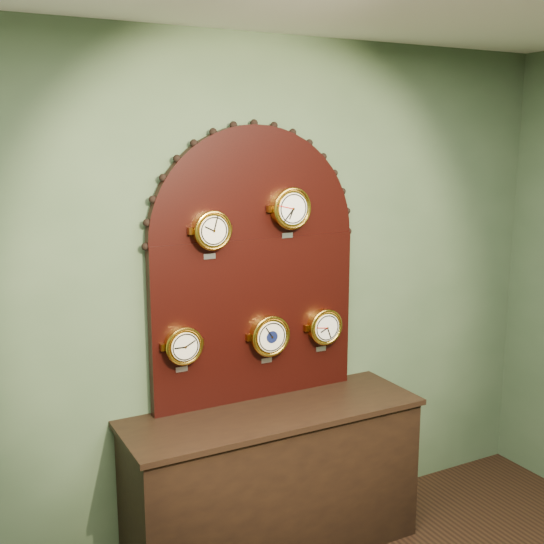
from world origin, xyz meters
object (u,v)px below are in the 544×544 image
display_board (255,257)px  roman_clock (211,230)px  arabic_clock (290,208)px  hygrometer (183,345)px  shop_counter (274,484)px  tide_clock (324,326)px  barometer (269,336)px

display_board → roman_clock: bearing=-166.6°
arabic_clock → hygrometer: arabic_clock is taller
display_board → hygrometer: size_ratio=6.03×
roman_clock → shop_counter: bearing=-29.0°
tide_clock → shop_counter: bearing=-159.4°
shop_counter → display_board: (0.00, 0.22, 1.23)m
shop_counter → arabic_clock: size_ratio=5.72×
roman_clock → hygrometer: (-0.17, 0.00, -0.59)m
tide_clock → display_board: bearing=170.8°
arabic_clock → barometer: 0.70m
hygrometer → tide_clock: bearing=-0.0°
arabic_clock → tide_clock: arabic_clock is taller
arabic_clock → barometer: arabic_clock is taller
shop_counter → roman_clock: roman_clock is taller
barometer → tide_clock: 0.36m
roman_clock → tide_clock: 0.91m
shop_counter → arabic_clock: arabic_clock is taller
hygrometer → barometer: size_ratio=0.90×
hygrometer → roman_clock: bearing=-0.0°
roman_clock → hygrometer: 0.61m
display_board → roman_clock: display_board is taller
shop_counter → hygrometer: size_ratio=6.31×
shop_counter → tide_clock: tide_clock is taller
shop_counter → roman_clock: (-0.28, 0.15, 1.40)m
arabic_clock → barometer: size_ratio=0.99×
hygrometer → barometer: (0.50, -0.00, -0.02)m
roman_clock → arabic_clock: arabic_clock is taller
shop_counter → barometer: bearing=70.7°
roman_clock → tide_clock: size_ratio=0.98×
arabic_clock → barometer: (-0.13, -0.00, -0.69)m
shop_counter → display_board: display_board is taller
barometer → tide_clock: (0.36, 0.00, 0.00)m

